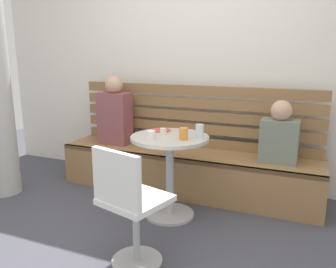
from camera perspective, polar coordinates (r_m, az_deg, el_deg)
ground at (r=2.76m, az=-6.21°, el=-18.33°), size 8.00×8.00×0.00m
back_wall at (r=3.86m, az=5.42°, el=13.35°), size 5.20×0.10×2.90m
booth_bench at (r=3.65m, az=2.89°, el=-6.25°), size 2.70×0.52×0.44m
booth_backrest at (r=3.73m, az=4.26°, el=2.98°), size 2.65×0.04×0.66m
cafe_table at (r=3.04m, az=0.29°, el=-4.42°), size 0.68×0.68×0.74m
white_chair at (r=2.36m, az=-6.44°, el=-11.31°), size 0.49×0.49×0.85m
person_adult at (r=3.90m, az=-8.75°, el=3.31°), size 0.34×0.22×0.75m
person_child_left at (r=3.35m, az=17.89°, el=-0.25°), size 0.34×0.22×0.58m
cup_espresso_small at (r=3.04m, az=-0.81°, el=0.45°), size 0.06×0.06×0.05m
cup_glass_tall at (r=2.90m, az=5.25°, el=0.43°), size 0.07×0.07×0.12m
cup_tumbler_orange at (r=2.85m, az=2.57°, el=0.05°), size 0.07×0.07×0.10m
cup_ceramic_white at (r=2.87m, az=-2.88°, el=-0.15°), size 0.08×0.08×0.07m
plate_small at (r=3.18m, az=-1.14°, el=0.64°), size 0.17×0.17×0.01m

